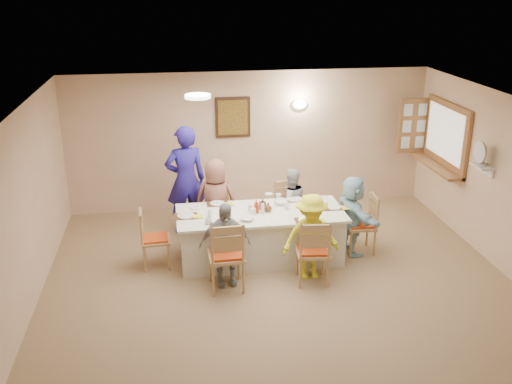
{
  "coord_description": "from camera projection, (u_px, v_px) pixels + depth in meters",
  "views": [
    {
      "loc": [
        -1.39,
        -6.36,
        3.99
      ],
      "look_at": [
        -0.2,
        1.4,
        1.05
      ],
      "focal_mm": 40.0,
      "sensor_mm": 36.0,
      "label": 1
    }
  ],
  "objects": [
    {
      "name": "wall_picture",
      "position": [
        233.0,
        117.0,
        10.05
      ],
      "size": [
        0.62,
        0.05,
        0.72
      ],
      "color": "#382313",
      "rests_on": "room_walls"
    },
    {
      "name": "diner_front_left",
      "position": [
        225.0,
        244.0,
        7.76
      ],
      "size": [
        0.75,
        0.4,
        1.21
      ],
      "primitive_type": "imported",
      "rotation": [
        0.0,
        0.0,
        0.07
      ],
      "color": "gray",
      "rests_on": "ground"
    },
    {
      "name": "plate_re",
      "position": [
        334.0,
        207.0,
        8.57
      ],
      "size": [
        0.23,
        0.23,
        0.01
      ],
      "primitive_type": "cylinder",
      "color": "white",
      "rests_on": "dining_table"
    },
    {
      "name": "serving_hatch",
      "position": [
        446.0,
        136.0,
        9.63
      ],
      "size": [
        0.06,
        1.5,
        1.15
      ],
      "primitive_type": "cube",
      "color": "brown",
      "rests_on": "room_walls"
    },
    {
      "name": "condiment_brown",
      "position": [
        262.0,
        204.0,
        8.47
      ],
      "size": [
        0.13,
        0.13,
        0.19
      ],
      "primitive_type": "imported",
      "rotation": [
        0.0,
        0.0,
        0.27
      ],
      "color": "#583117",
      "rests_on": "dining_table"
    },
    {
      "name": "diner_back_left",
      "position": [
        216.0,
        202.0,
        8.98
      ],
      "size": [
        0.86,
        0.71,
        1.39
      ],
      "primitive_type": "imported",
      "rotation": [
        0.0,
        0.0,
        2.94
      ],
      "color": "brown",
      "rests_on": "ground"
    },
    {
      "name": "drinking_glass",
      "position": [
        250.0,
        208.0,
        8.42
      ],
      "size": [
        0.07,
        0.07,
        0.1
      ],
      "primitive_type": "cylinder",
      "color": "silver",
      "rests_on": "dining_table"
    },
    {
      "name": "fan_shelf",
      "position": [
        482.0,
        166.0,
        8.4
      ],
      "size": [
        0.22,
        0.36,
        0.03
      ],
      "primitive_type": "cube",
      "color": "white",
      "rests_on": "room_walls"
    },
    {
      "name": "plate_le",
      "position": [
        186.0,
        216.0,
        8.25
      ],
      "size": [
        0.25,
        0.25,
        0.02
      ],
      "primitive_type": "cylinder",
      "color": "white",
      "rests_on": "dining_table"
    },
    {
      "name": "diner_right_end",
      "position": [
        353.0,
        215.0,
        8.66
      ],
      "size": [
        1.26,
        0.69,
        1.24
      ],
      "primitive_type": "imported",
      "rotation": [
        0.0,
        0.0,
        1.71
      ],
      "color": "#A6D6E3",
      "rests_on": "ground"
    },
    {
      "name": "plate_bl",
      "position": [
        218.0,
        203.0,
        8.71
      ],
      "size": [
        0.23,
        0.23,
        0.01
      ],
      "primitive_type": "cylinder",
      "color": "white",
      "rests_on": "dining_table"
    },
    {
      "name": "desk_fan",
      "position": [
        482.0,
        156.0,
        8.35
      ],
      "size": [
        0.3,
        0.3,
        0.28
      ],
      "primitive_type": null,
      "color": "#A5A5A8",
      "rests_on": "fan_shelf"
    },
    {
      "name": "napkin_le",
      "position": [
        198.0,
        216.0,
        8.23
      ],
      "size": [
        0.14,
        0.14,
        0.01
      ],
      "primitive_type": "cube",
      "color": "yellow",
      "rests_on": "dining_table"
    },
    {
      "name": "ground",
      "position": [
        287.0,
        303.0,
        7.48
      ],
      "size": [
        7.0,
        7.0,
        0.0
      ],
      "primitive_type": "plane",
      "color": "#896F54"
    },
    {
      "name": "napkin_fr",
      "position": [
        320.0,
        221.0,
        8.09
      ],
      "size": [
        0.14,
        0.14,
        0.01
      ],
      "primitive_type": "cube",
      "color": "yellow",
      "rests_on": "dining_table"
    },
    {
      "name": "placemat_le",
      "position": [
        186.0,
        216.0,
        8.26
      ],
      "size": [
        0.35,
        0.26,
        0.01
      ],
      "primitive_type": "cube",
      "color": "#472B19",
      "rests_on": "dining_table"
    },
    {
      "name": "plate_br",
      "position": [
        294.0,
        199.0,
        8.88
      ],
      "size": [
        0.24,
        0.24,
        0.01
      ],
      "primitive_type": "cylinder",
      "color": "white",
      "rests_on": "dining_table"
    },
    {
      "name": "chair_back_left",
      "position": [
        216.0,
        213.0,
        9.18
      ],
      "size": [
        0.52,
        0.52,
        0.92
      ],
      "primitive_type": null,
      "rotation": [
        0.0,
        0.0,
        -0.19
      ],
      "color": "tan",
      "rests_on": "ground"
    },
    {
      "name": "diner_back_right",
      "position": [
        291.0,
        203.0,
        9.19
      ],
      "size": [
        0.7,
        0.61,
        1.19
      ],
      "primitive_type": "imported",
      "rotation": [
        0.0,
        0.0,
        3.28
      ],
      "color": "#A7A6AE",
      "rests_on": "ground"
    },
    {
      "name": "napkin_bl",
      "position": [
        230.0,
        204.0,
        8.69
      ],
      "size": [
        0.14,
        0.14,
        0.01
      ],
      "primitive_type": "cube",
      "color": "yellow",
      "rests_on": "dining_table"
    },
    {
      "name": "napkin_fl",
      "position": [
        236.0,
        226.0,
        7.92
      ],
      "size": [
        0.14,
        0.14,
        0.01
      ],
      "primitive_type": "cube",
      "color": "yellow",
      "rests_on": "dining_table"
    },
    {
      "name": "teacup_b",
      "position": [
        279.0,
        196.0,
        8.91
      ],
      "size": [
        0.11,
        0.11,
        0.08
      ],
      "primitive_type": "imported",
      "rotation": [
        0.0,
        0.0,
        -0.1
      ],
      "color": "white",
      "rests_on": "dining_table"
    },
    {
      "name": "chair_front_right",
      "position": [
        313.0,
        250.0,
        7.86
      ],
      "size": [
        0.51,
        0.51,
        0.96
      ],
      "primitive_type": null,
      "rotation": [
        0.0,
        0.0,
        3.04
      ],
      "color": "tan",
      "rests_on": "ground"
    },
    {
      "name": "chair_left_end",
      "position": [
        156.0,
        238.0,
        8.31
      ],
      "size": [
        0.44,
        0.44,
        0.89
      ],
      "primitive_type": null,
      "rotation": [
        0.0,
        0.0,
        1.61
      ],
      "color": "tan",
      "rests_on": "ground"
    },
    {
      "name": "condiment_ketchup",
      "position": [
        256.0,
        206.0,
        8.35
      ],
      "size": [
        0.1,
        0.1,
        0.21
      ],
      "primitive_type": "imported",
      "rotation": [
        0.0,
        0.0,
        0.12
      ],
      "color": "#B4290F",
      "rests_on": "dining_table"
    },
    {
      "name": "bowl_a",
      "position": [
        247.0,
        219.0,
        8.12
      ],
      "size": [
        0.35,
        0.35,
        0.05
      ],
      "primitive_type": "imported",
      "rotation": [
        0.0,
        0.0,
        -0.43
      ],
      "color": "white",
      "rests_on": "dining_table"
    },
    {
      "name": "wall_sconce",
      "position": [
        300.0,
        104.0,
        10.13
      ],
      "size": [
        0.26,
        0.09,
        0.18
      ],
      "primitive_type": "ellipsoid",
      "color": "white",
      "rests_on": "room_walls"
    },
    {
      "name": "condiment_malt",
      "position": [
        268.0,
        207.0,
        8.41
      ],
      "size": [
        0.13,
        0.13,
        0.14
      ],
      "primitive_type": "imported",
      "rotation": [
        0.0,
        0.0,
        -0.07
      ],
      "color": "#583117",
      "rests_on": "dining_table"
    },
    {
      "name": "ceiling_light",
      "position": [
        198.0,
        96.0,
        7.86
      ],
      "size": [
        0.36,
        0.36,
        0.05
      ],
      "primitive_type": "cylinder",
      "color": "white",
      "rests_on": "room_walls"
    },
    {
      "name": "hatch_sill",
      "position": [
        436.0,
        166.0,
        9.8
      ],
      "size": [
        0.3,
        1.5,
        0.05
      ],
      "primitive_type": "cube",
      "color": "brown",
      "rests_on": "room_walls"
    },
    {
      "name": "diner_front_right",
      "position": [
        311.0,
        237.0,
        7.92
      ],
      "size": [
        0.88,
        0.59,
        1.25
      ],
      "primitive_type": "imported",
      "rotation": [
        0.0,
        0.0,
        0.07
      ],
      "color": "yellow",
      "rests_on": "ground"
    },
    {
      "name": "placemat_fl",
      "position": [
        223.0,
        226.0,
        7.94
      ],
      "size": [
        0.34,
        0.25,
        0.01
      ],
      "primitive_type": "cube",
      "color": "#472B19",
      "rests_on": "dining_table"
    },
    {
      "name": "placemat_fr",
      "position": [
        307.0,
        221.0,
        8.11
      ],
      "size": [
        0.34,
        0.25,
        0.01
      ],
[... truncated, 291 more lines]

